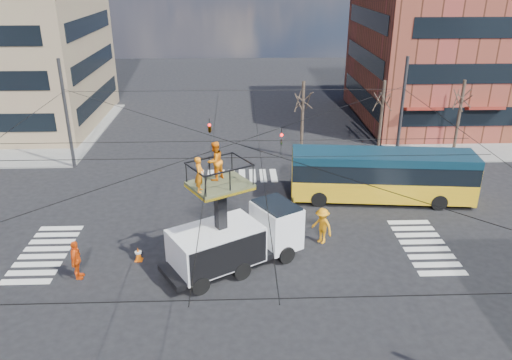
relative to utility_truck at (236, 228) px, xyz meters
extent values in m
plane|color=black|center=(0.03, 1.49, -2.08)|extent=(120.00, 120.00, 0.00)
cube|color=slate|center=(21.03, 22.49, -2.02)|extent=(18.00, 18.00, 0.12)
cube|color=slate|center=(-20.97, 22.49, -2.02)|extent=(18.00, 18.00, 0.12)
cube|color=black|center=(-12.97, 25.49, 0.25)|extent=(0.12, 13.60, 1.50)
cube|color=black|center=(-12.97, 25.49, 3.58)|extent=(0.12, 13.60, 1.50)
cube|color=black|center=(-12.97, 25.49, 6.92)|extent=(0.12, 13.60, 1.50)
cube|color=brown|center=(22.03, 25.49, 4.92)|extent=(20.00, 16.00, 14.00)
cube|color=black|center=(22.03, 17.49, 0.37)|extent=(17.00, 0.12, 1.58)
cube|color=black|center=(12.03, 25.49, 0.37)|extent=(0.12, 13.60, 1.58)
cube|color=black|center=(12.03, 25.49, 3.87)|extent=(0.12, 13.60, 1.57)
cube|color=black|center=(12.03, 25.49, 7.37)|extent=(0.12, 13.60, 1.57)
cylinder|color=#2D2D30|center=(12.03, 13.49, 1.92)|extent=(0.24, 0.24, 8.00)
cylinder|color=#2D2D30|center=(-11.97, 13.49, 1.92)|extent=(0.24, 0.24, 8.00)
cylinder|color=black|center=(0.03, 13.49, 3.62)|extent=(24.00, 0.03, 0.03)
cylinder|color=black|center=(0.03, -10.51, 3.62)|extent=(24.00, 0.03, 0.03)
cylinder|color=black|center=(12.03, 1.49, 3.62)|extent=(0.03, 24.00, 0.03)
cylinder|color=black|center=(0.03, 1.49, 3.82)|extent=(24.02, 24.02, 0.03)
cylinder|color=black|center=(0.03, 1.49, 3.82)|extent=(24.02, 24.02, 0.03)
cylinder|color=black|center=(0.03, 0.29, 3.52)|extent=(24.00, 0.03, 0.03)
cylinder|color=black|center=(0.03, 2.69, 3.52)|extent=(24.00, 0.03, 0.03)
cylinder|color=black|center=(-1.17, 1.49, 3.42)|extent=(0.03, 24.00, 0.03)
cylinder|color=black|center=(1.23, 1.49, 3.42)|extent=(0.03, 24.00, 0.03)
imported|color=black|center=(2.53, 4.49, 3.02)|extent=(0.16, 0.20, 1.00)
imported|color=black|center=(-1.47, 6.49, 3.27)|extent=(0.26, 1.24, 0.50)
cylinder|color=#382B21|center=(5.03, 14.99, 0.92)|extent=(0.24, 0.24, 6.00)
cylinder|color=#382B21|center=(11.03, 14.99, 0.92)|extent=(0.24, 0.24, 6.00)
cylinder|color=#382B21|center=(17.03, 14.99, 0.92)|extent=(0.24, 0.24, 6.00)
cube|color=black|center=(-0.17, -0.11, -1.53)|extent=(7.15, 5.46, 0.30)
cube|color=white|center=(2.07, 1.21, -0.53)|extent=(2.77, 2.98, 2.20)
cube|color=black|center=(2.07, 1.21, 0.27)|extent=(2.55, 2.79, 0.80)
cube|color=white|center=(-0.94, -0.57, -0.63)|extent=(4.89, 4.29, 1.80)
cylinder|color=black|center=(2.48, 0.12, -1.63)|extent=(0.95, 0.76, 0.90)
cylinder|color=black|center=(1.31, 2.10, -1.63)|extent=(0.95, 0.76, 0.90)
cylinder|color=black|center=(0.24, -1.20, -1.63)|extent=(0.95, 0.76, 0.90)
cylinder|color=black|center=(-0.93, 0.78, -1.63)|extent=(0.95, 0.76, 0.90)
cylinder|color=black|center=(-1.65, -2.32, -1.63)|extent=(0.95, 0.76, 0.90)
cylinder|color=black|center=(-2.82, -0.34, -1.63)|extent=(0.95, 0.76, 0.90)
cube|color=black|center=(-0.68, -0.42, 0.90)|extent=(0.62, 0.62, 3.18)
cube|color=#3F492C|center=(-0.68, -0.42, 2.49)|extent=(3.31, 3.13, 0.12)
cube|color=yellow|center=(-0.68, -0.42, 2.37)|extent=(3.31, 3.13, 0.12)
imported|color=orange|center=(-1.52, -1.26, 3.35)|extent=(0.44, 0.62, 1.60)
imported|color=orange|center=(-0.90, 0.04, 3.47)|extent=(1.11, 1.13, 1.83)
cube|color=yellow|center=(9.13, 7.20, -1.13)|extent=(11.42, 3.71, 1.30)
cube|color=black|center=(9.13, 7.20, 0.07)|extent=(11.41, 3.66, 1.10)
cube|color=#0C2736|center=(9.13, 7.20, 0.87)|extent=(11.42, 3.71, 0.50)
cube|color=yellow|center=(3.65, 7.75, -0.48)|extent=(0.50, 2.48, 2.80)
cube|color=yellow|center=(14.61, 6.64, -0.48)|extent=(0.50, 2.48, 2.80)
cube|color=black|center=(3.60, 7.76, -1.63)|extent=(0.41, 2.60, 0.30)
cube|color=gold|center=(3.75, 7.74, 0.77)|extent=(0.26, 1.60, 0.35)
cylinder|color=black|center=(5.11, 6.42, -1.58)|extent=(1.03, 0.40, 1.00)
cylinder|color=black|center=(5.35, 8.77, -1.58)|extent=(1.03, 0.40, 1.00)
cylinder|color=black|center=(12.36, 5.69, -1.58)|extent=(1.03, 0.40, 1.00)
cylinder|color=black|center=(12.60, 8.03, -1.58)|extent=(1.03, 0.40, 1.00)
cone|color=#F7620A|center=(-4.95, 0.58, -1.72)|extent=(0.36, 0.36, 0.73)
imported|color=#EA4F0E|center=(-7.53, -0.88, -1.09)|extent=(0.53, 1.18, 1.98)
imported|color=orange|center=(4.57, 2.03, -1.07)|extent=(1.42, 1.48, 2.02)
camera|label=1|loc=(0.21, -21.26, 11.61)|focal=35.00mm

